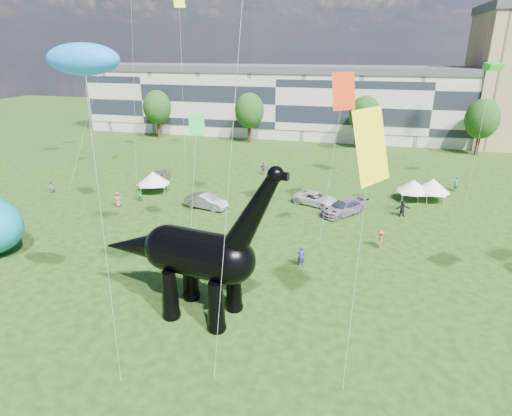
# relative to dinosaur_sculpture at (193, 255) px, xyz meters

# --- Properties ---
(ground) EXTENTS (220.00, 220.00, 0.00)m
(ground) POSITION_rel_dinosaur_sculpture_xyz_m (1.54, -0.99, -4.16)
(ground) COLOR #16330C
(ground) RESTS_ON ground
(terrace_row) EXTENTS (78.00, 11.00, 12.00)m
(terrace_row) POSITION_rel_dinosaur_sculpture_xyz_m (-6.46, 61.01, 1.84)
(terrace_row) COLOR beige
(terrace_row) RESTS_ON ground
(tree_far_left) EXTENTS (5.20, 5.20, 9.44)m
(tree_far_left) POSITION_rel_dinosaur_sculpture_xyz_m (-28.46, 52.01, 2.13)
(tree_far_left) COLOR #382314
(tree_far_left) RESTS_ON ground
(tree_mid_left) EXTENTS (5.20, 5.20, 9.44)m
(tree_mid_left) POSITION_rel_dinosaur_sculpture_xyz_m (-10.46, 52.01, 2.13)
(tree_mid_left) COLOR #382314
(tree_mid_left) RESTS_ON ground
(tree_mid_right) EXTENTS (5.20, 5.20, 9.44)m
(tree_mid_right) POSITION_rel_dinosaur_sculpture_xyz_m (9.54, 52.01, 2.13)
(tree_mid_right) COLOR #382314
(tree_mid_right) RESTS_ON ground
(tree_far_right) EXTENTS (5.20, 5.20, 9.44)m
(tree_far_right) POSITION_rel_dinosaur_sculpture_xyz_m (27.54, 52.01, 2.13)
(tree_far_right) COLOR #382314
(tree_far_right) RESTS_ON ground
(dinosaur_sculpture) EXTENTS (13.54, 4.49, 11.02)m
(dinosaur_sculpture) POSITION_rel_dinosaur_sculpture_xyz_m (0.00, 0.00, 0.00)
(dinosaur_sculpture) COLOR black
(dinosaur_sculpture) RESTS_ON ground
(car_silver) EXTENTS (1.91, 4.69, 1.59)m
(car_silver) POSITION_rel_dinosaur_sculpture_xyz_m (-15.55, 25.66, -3.36)
(car_silver) COLOR silver
(car_silver) RESTS_ON ground
(car_grey) EXTENTS (5.06, 2.64, 1.59)m
(car_grey) POSITION_rel_dinosaur_sculpture_xyz_m (-6.17, 18.36, -3.37)
(car_grey) COLOR gray
(car_grey) RESTS_ON ground
(car_white) EXTENTS (5.54, 3.92, 1.40)m
(car_white) POSITION_rel_dinosaur_sculpture_xyz_m (5.27, 22.40, -3.46)
(car_white) COLOR silver
(car_white) RESTS_ON ground
(car_dark) EXTENTS (5.19, 5.54, 1.57)m
(car_dark) POSITION_rel_dinosaur_sculpture_xyz_m (8.44, 20.22, -3.37)
(car_dark) COLOR #595960
(car_dark) RESTS_ON ground
(gazebo_near) EXTENTS (4.17, 4.17, 2.61)m
(gazebo_near) POSITION_rel_dinosaur_sculpture_xyz_m (17.82, 26.95, -2.32)
(gazebo_near) COLOR white
(gazebo_near) RESTS_ON ground
(gazebo_far) EXTENTS (3.89, 3.89, 2.49)m
(gazebo_far) POSITION_rel_dinosaur_sculpture_xyz_m (15.75, 26.58, -2.41)
(gazebo_far) COLOR white
(gazebo_far) RESTS_ON ground
(gazebo_left) EXTENTS (4.70, 4.70, 2.58)m
(gazebo_left) POSITION_rel_dinosaur_sculpture_xyz_m (-14.13, 21.80, -2.35)
(gazebo_left) COLOR white
(gazebo_left) RESTS_ON ground
(visitors) EXTENTS (47.90, 42.84, 1.88)m
(visitors) POSITION_rel_dinosaur_sculpture_xyz_m (0.81, 14.72, -3.31)
(visitors) COLOR slate
(visitors) RESTS_ON ground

